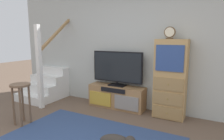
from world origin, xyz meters
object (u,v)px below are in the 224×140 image
object	(u,v)px
television	(117,68)
side_cabinet	(170,79)
media_console	(117,97)
bar_stool_near	(21,95)
desk_clock	(170,33)

from	to	relation	value
television	side_cabinet	size ratio (longest dim) A/B	0.76
media_console	bar_stool_near	bearing A→B (deg)	-125.73
television	desk_clock	world-z (taller)	desk_clock
side_cabinet	bar_stool_near	distance (m)	2.73
television	bar_stool_near	distance (m)	1.94
media_console	television	distance (m)	0.64
media_console	television	bearing A→B (deg)	90.00
television	side_cabinet	bearing A→B (deg)	-0.69
side_cabinet	bar_stool_near	xyz separation A→B (m)	(-2.24, -1.55, -0.21)
desk_clock	media_console	bearing A→B (deg)	179.74
desk_clock	side_cabinet	bearing A→B (deg)	16.66
media_console	desk_clock	world-z (taller)	desk_clock
media_console	desk_clock	distance (m)	1.75
side_cabinet	bar_stool_near	size ratio (longest dim) A/B	2.04
media_console	bar_stool_near	distance (m)	1.92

